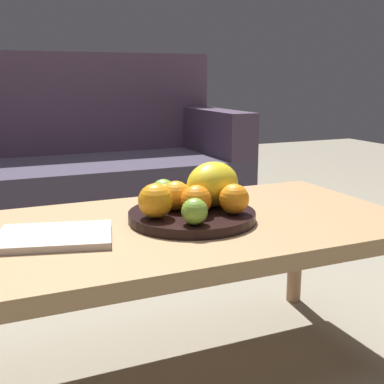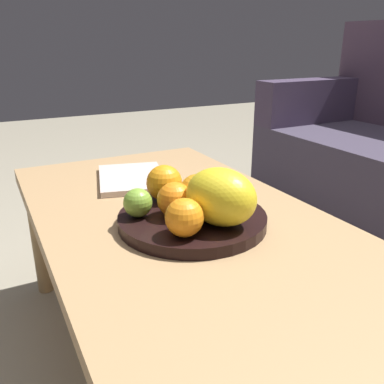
{
  "view_description": "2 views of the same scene",
  "coord_description": "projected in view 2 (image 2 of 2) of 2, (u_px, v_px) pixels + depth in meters",
  "views": [
    {
      "loc": [
        -0.46,
        -1.12,
        0.78
      ],
      "look_at": [
        0.03,
        -0.0,
        0.5
      ],
      "focal_mm": 47.2,
      "sensor_mm": 36.0,
      "label": 1
    },
    {
      "loc": [
        0.75,
        -0.37,
        0.8
      ],
      "look_at": [
        0.03,
        -0.0,
        0.5
      ],
      "focal_mm": 38.08,
      "sensor_mm": 36.0,
      "label": 2
    }
  ],
  "objects": [
    {
      "name": "ground_plane",
      "position": [
        187.0,
        368.0,
        1.06
      ],
      "size": [
        8.0,
        8.0,
        0.0
      ],
      "primitive_type": "plane",
      "color": "gray"
    },
    {
      "name": "coffee_table",
      "position": [
        186.0,
        237.0,
        0.93
      ],
      "size": [
        1.17,
        0.61,
        0.43
      ],
      "color": "#A88256",
      "rests_on": "ground_plane"
    },
    {
      "name": "fruit_bowl",
      "position": [
        192.0,
        219.0,
        0.88
      ],
      "size": [
        0.32,
        0.32,
        0.03
      ],
      "primitive_type": "cylinder",
      "color": "black",
      "rests_on": "coffee_table"
    },
    {
      "name": "melon_large_front",
      "position": [
        221.0,
        197.0,
        0.81
      ],
      "size": [
        0.19,
        0.17,
        0.12
      ],
      "primitive_type": "ellipsoid",
      "rotation": [
        0.0,
        0.0,
        0.41
      ],
      "color": "yellow",
      "rests_on": "fruit_bowl"
    },
    {
      "name": "orange_front",
      "position": [
        164.0,
        183.0,
        0.94
      ],
      "size": [
        0.08,
        0.08,
        0.08
      ],
      "primitive_type": "sphere",
      "color": "orange",
      "rests_on": "fruit_bowl"
    },
    {
      "name": "orange_left",
      "position": [
        175.0,
        200.0,
        0.85
      ],
      "size": [
        0.08,
        0.08,
        0.08
      ],
      "primitive_type": "sphere",
      "color": "orange",
      "rests_on": "fruit_bowl"
    },
    {
      "name": "orange_right",
      "position": [
        196.0,
        190.0,
        0.91
      ],
      "size": [
        0.08,
        0.08,
        0.08
      ],
      "primitive_type": "sphere",
      "color": "orange",
      "rests_on": "fruit_bowl"
    },
    {
      "name": "orange_back",
      "position": [
        184.0,
        218.0,
        0.77
      ],
      "size": [
        0.07,
        0.07,
        0.07
      ],
      "primitive_type": "sphere",
      "color": "orange",
      "rests_on": "fruit_bowl"
    },
    {
      "name": "apple_left",
      "position": [
        138.0,
        203.0,
        0.85
      ],
      "size": [
        0.06,
        0.06,
        0.06
      ],
      "primitive_type": "sphere",
      "color": "#78A634",
      "rests_on": "fruit_bowl"
    },
    {
      "name": "apple_right",
      "position": [
        220.0,
        186.0,
        0.94
      ],
      "size": [
        0.07,
        0.07,
        0.07
      ],
      "primitive_type": "sphere",
      "color": "#7FAA36",
      "rests_on": "fruit_bowl"
    },
    {
      "name": "banana_bunch",
      "position": [
        208.0,
        194.0,
        0.92
      ],
      "size": [
        0.16,
        0.15,
        0.06
      ],
      "color": "yellow",
      "rests_on": "fruit_bowl"
    },
    {
      "name": "magazine",
      "position": [
        132.0,
        178.0,
        1.16
      ],
      "size": [
        0.29,
        0.24,
        0.02
      ],
      "primitive_type": "cube",
      "rotation": [
        0.0,
        0.0,
        -0.25
      ],
      "color": "beige",
      "rests_on": "coffee_table"
    }
  ]
}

